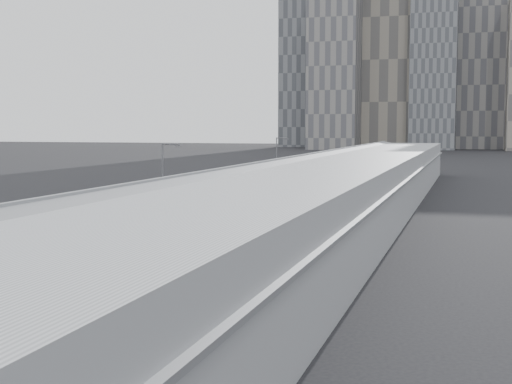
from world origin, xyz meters
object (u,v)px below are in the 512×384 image
at_px(bus_1, 111,258).
at_px(bus_6, 323,180).
at_px(street_lamp_far, 278,159).
at_px(bus_2, 181,230).
at_px(bus_7, 338,176).
at_px(shipping_container, 306,173).
at_px(street_lamp_near, 165,179).
at_px(bus_4, 271,198).
at_px(bus_3, 239,212).
at_px(suv, 334,171).
at_px(bus_5, 302,186).

distance_m(bus_1, bus_6, 70.74).
bearing_deg(street_lamp_far, bus_2, -83.06).
bearing_deg(bus_7, shipping_container, 122.60).
height_order(bus_6, shipping_container, bus_6).
bearing_deg(bus_6, street_lamp_far, 175.72).
bearing_deg(street_lamp_near, bus_7, 83.00).
relative_size(bus_1, street_lamp_near, 1.53).
relative_size(bus_4, street_lamp_far, 1.50).
distance_m(bus_1, bus_7, 83.62).
bearing_deg(bus_3, suv, 97.83).
distance_m(bus_5, suv, 54.69).
distance_m(bus_4, suv, 70.62).
xyz_separation_m(street_lamp_far, shipping_container, (-0.76, 24.57, -3.80)).
xyz_separation_m(bus_6, suv, (-6.05, 41.67, -1.02)).
bearing_deg(bus_7, bus_4, -93.93).
distance_m(bus_4, street_lamp_far, 30.08).
xyz_separation_m(bus_3, street_lamp_far, (-7.85, 44.04, 3.34)).
height_order(bus_2, suv, bus_2).
bearing_deg(bus_1, bus_3, 88.28).
distance_m(bus_2, bus_7, 69.89).
xyz_separation_m(bus_4, bus_6, (0.72, 28.75, 0.15)).
xyz_separation_m(bus_2, suv, (-5.31, 98.67, -0.87)).
relative_size(bus_1, bus_2, 1.04).
bearing_deg(bus_3, bus_5, 94.81).
height_order(bus_4, suv, bus_4).
distance_m(bus_4, bus_5, 16.03).
bearing_deg(street_lamp_near, bus_3, 16.69).
bearing_deg(street_lamp_near, shipping_container, 91.07).
height_order(bus_6, bus_7, bus_6).
distance_m(bus_4, shipping_container, 54.19).
relative_size(bus_1, shipping_container, 2.17).
distance_m(bus_2, street_lamp_near, 13.26).
relative_size(bus_3, bus_6, 0.95).
height_order(bus_1, bus_7, bus_1).
bearing_deg(street_lamp_near, bus_1, -73.67).
height_order(bus_3, bus_6, bus_6).
xyz_separation_m(bus_5, street_lamp_near, (-6.68, -33.19, 3.29)).
xyz_separation_m(bus_1, bus_5, (-0.59, 58.01, 0.10)).
relative_size(bus_2, street_lamp_far, 1.48).
height_order(bus_1, bus_4, bus_1).
xyz_separation_m(bus_1, bus_7, (-0.05, 83.62, -0.03)).
bearing_deg(bus_6, bus_7, 87.72).
xyz_separation_m(bus_5, bus_7, (0.54, 25.61, -0.12)).
height_order(bus_2, bus_7, bus_7).
bearing_deg(bus_2, street_lamp_near, 121.16).
bearing_deg(suv, street_lamp_far, -91.35).
xyz_separation_m(bus_1, suv, (-6.16, 112.40, -0.93)).
distance_m(bus_6, bus_7, 12.88).
bearing_deg(street_lamp_far, bus_1, -83.71).
bearing_deg(bus_7, bus_5, -94.05).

